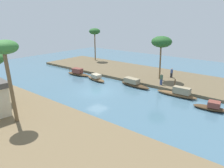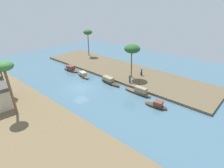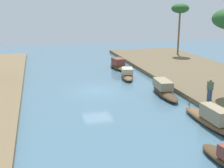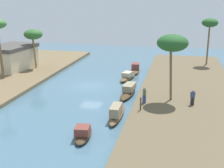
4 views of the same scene
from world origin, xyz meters
name	(u,v)px [view 4 (image 4 of 4)]	position (x,y,z in m)	size (l,w,h in m)	color
river_water	(91,86)	(0.00, 0.00, 0.00)	(65.32, 65.32, 0.00)	#476B7F
riverbank_left	(188,90)	(0.00, -11.70, 0.21)	(41.92, 10.69, 0.41)	brown
riverbank_right	(6,79)	(0.00, 11.70, 0.21)	(41.92, 10.69, 0.41)	brown
sampan_upstream_small	(83,133)	(-13.89, -3.50, 0.38)	(3.71, 1.63, 1.05)	#47331E
sampan_downstream_large	(135,69)	(8.55, -4.33, 0.46)	(4.84, 1.70, 1.25)	brown
sampan_open_hull	(128,77)	(3.90, -3.96, 0.40)	(4.49, 2.04, 1.06)	brown
sampan_near_left_bank	(117,113)	(-9.38, -5.25, 0.49)	(5.40, 1.13, 1.35)	brown
sampan_with_red_awning	(128,91)	(-2.58, -5.18, 0.47)	(5.15, 1.59, 1.19)	#47331E
person_on_near_bank	(144,96)	(-5.91, -7.33, 1.13)	(0.47, 0.47, 1.66)	#33477A
person_by_mooring	(193,98)	(-5.42, -12.00, 1.07)	(0.53, 0.53, 1.54)	#232328
mooring_post	(141,104)	(-8.02, -7.24, 1.04)	(0.14, 0.14, 1.26)	#4C3823
palm_tree_left_near	(173,44)	(-4.37, -9.77, 6.22)	(3.08, 3.08, 6.72)	brown
palm_tree_left_far	(210,24)	(14.20, -14.78, 6.70)	(2.45, 2.45, 7.12)	brown
palm_tree_right_tall	(33,35)	(6.15, 10.43, 5.32)	(2.70, 2.70, 5.72)	#7F6647
riverside_building	(11,57)	(4.68, 13.42, 2.18)	(7.76, 5.82, 3.49)	beige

